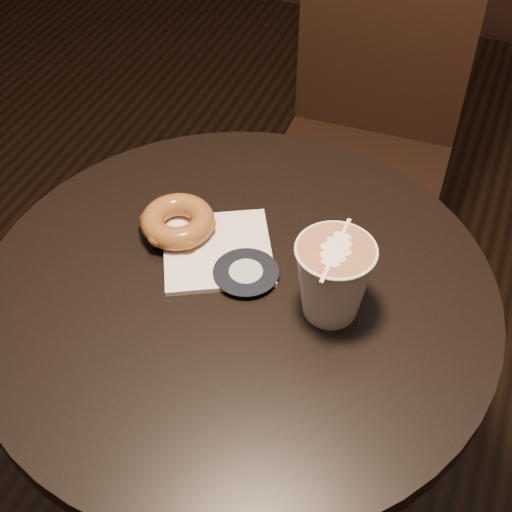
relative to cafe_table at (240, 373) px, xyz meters
name	(u,v)px	position (x,y,z in m)	size (l,w,h in m)	color
cafe_table	(240,373)	(0.00, 0.00, 0.00)	(0.70, 0.70, 0.75)	black
chair	(369,115)	(0.00, 0.75, -0.01)	(0.40, 0.40, 0.97)	black
pastry_bag	(217,250)	(-0.05, 0.05, 0.20)	(0.15, 0.15, 0.01)	white
doughnut	(178,221)	(-0.12, 0.06, 0.22)	(0.11, 0.11, 0.03)	brown
latte_cup	(333,280)	(0.13, 0.01, 0.26)	(0.10, 0.10, 0.11)	silver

